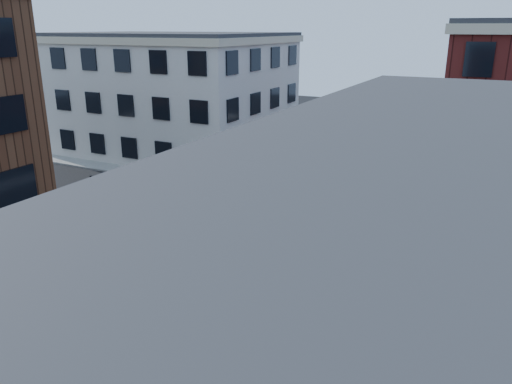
% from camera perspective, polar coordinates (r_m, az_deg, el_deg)
% --- Properties ---
extents(ground, '(120.00, 120.00, 0.00)m').
position_cam_1_polar(ground, '(29.83, 1.35, -4.98)').
color(ground, black).
rests_on(ground, ground).
extents(sidewalk_nw, '(30.00, 30.00, 0.15)m').
position_cam_1_polar(sidewalk_nw, '(57.48, -8.57, 6.37)').
color(sidewalk_nw, gray).
rests_on(sidewalk_nw, ground).
extents(building_nw, '(22.00, 16.00, 11.00)m').
position_cam_1_polar(building_nw, '(51.44, -10.26, 11.03)').
color(building_nw, silver).
rests_on(building_nw, ground).
extents(tree_near, '(2.69, 2.69, 4.49)m').
position_cam_1_polar(tree_near, '(36.02, 19.43, 3.40)').
color(tree_near, black).
rests_on(tree_near, ground).
extents(tree_far, '(2.43, 2.43, 4.07)m').
position_cam_1_polar(tree_far, '(41.89, 20.58, 4.86)').
color(tree_far, black).
rests_on(tree_far, ground).
extents(signal_pole, '(1.29, 1.24, 4.60)m').
position_cam_1_polar(signal_pole, '(27.36, -17.71, -1.66)').
color(signal_pole, black).
rests_on(signal_pole, ground).
extents(box_truck, '(7.90, 2.68, 3.53)m').
position_cam_1_polar(box_truck, '(22.55, 24.58, -9.73)').
color(box_truck, white).
rests_on(box_truck, ground).
extents(traffic_cone, '(0.51, 0.51, 0.78)m').
position_cam_1_polar(traffic_cone, '(29.39, -12.27, -5.00)').
color(traffic_cone, '#D25E09').
rests_on(traffic_cone, ground).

